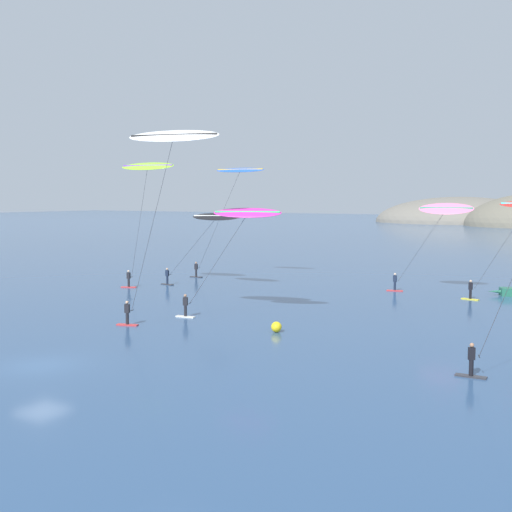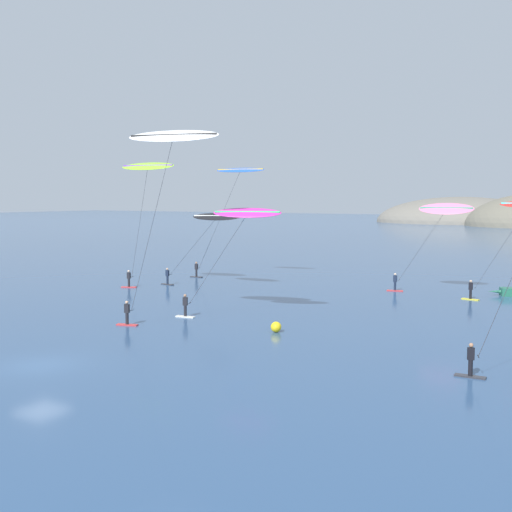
{
  "view_description": "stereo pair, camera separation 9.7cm",
  "coord_description": "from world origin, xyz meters",
  "views": [
    {
      "loc": [
        26.79,
        -22.35,
        8.79
      ],
      "look_at": [
        -1.27,
        23.89,
        3.85
      ],
      "focal_mm": 45.0,
      "sensor_mm": 36.0,
      "label": 1
    },
    {
      "loc": [
        26.87,
        -22.3,
        8.79
      ],
      "look_at": [
        -1.27,
        23.89,
        3.85
      ],
      "focal_mm": 45.0,
      "sensor_mm": 36.0,
      "label": 2
    }
  ],
  "objects": [
    {
      "name": "kitesurfer_pink",
      "position": [
        11.03,
        36.22,
        7.26
      ],
      "size": [
        7.74,
        2.11,
        8.37
      ],
      "color": "red",
      "rests_on": "ground"
    },
    {
      "name": "kitesurfer_white",
      "position": [
        -0.19,
        11.21,
        12.04
      ],
      "size": [
        7.48,
        2.99,
        13.33
      ],
      "color": "red",
      "rests_on": "ground"
    },
    {
      "name": "kitesurfer_black",
      "position": [
        -8.79,
        28.16,
        6.45
      ],
      "size": [
        9.43,
        1.48,
        7.39
      ],
      "color": "#2D2D33",
      "rests_on": "ground"
    },
    {
      "name": "kitesurfer_blue",
      "position": [
        -10.66,
        35.18,
        10.64
      ],
      "size": [
        8.79,
        2.05,
        12.02
      ],
      "color": "#2D2D33",
      "rests_on": "ground"
    },
    {
      "name": "kitesurfer_magenta",
      "position": [
        2.07,
        16.3,
        6.98
      ],
      "size": [
        7.64,
        3.29,
        8.12
      ],
      "color": "silver",
      "rests_on": "ground"
    },
    {
      "name": "kitesurfer_lime",
      "position": [
        -14.05,
        24.77,
        11.01
      ],
      "size": [
        5.99,
        2.39,
        12.23
      ],
      "color": "red",
      "rests_on": "ground"
    },
    {
      "name": "marker_buoy",
      "position": [
        6.48,
        13.68,
        0.35
      ],
      "size": [
        0.7,
        0.7,
        0.7
      ],
      "primitive_type": "sphere",
      "color": "yellow",
      "rests_on": "ground"
    },
    {
      "name": "ground_plane",
      "position": [
        0.0,
        0.0,
        0.0
      ],
      "size": [
        600.0,
        600.0,
        0.0
      ],
      "primitive_type": "plane",
      "color": "#2D4C75"
    }
  ]
}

